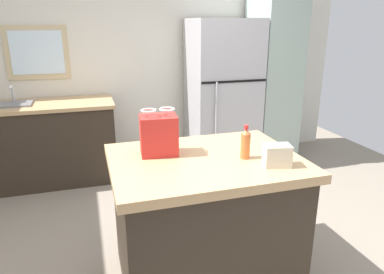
{
  "coord_description": "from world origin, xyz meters",
  "views": [
    {
      "loc": [
        -0.72,
        -2.17,
        1.74
      ],
      "look_at": [
        -0.01,
        0.15,
        0.96
      ],
      "focal_mm": 33.11,
      "sensor_mm": 36.0,
      "label": 1
    }
  ],
  "objects_px": {
    "tall_cabinet": "(272,79)",
    "bottle": "(245,144)",
    "refrigerator": "(222,94)",
    "small_box": "(277,155)",
    "kitchen_island": "(205,219)",
    "shopping_bag": "(159,135)"
  },
  "relations": [
    {
      "from": "tall_cabinet",
      "to": "bottle",
      "type": "bearing_deg",
      "value": -122.74
    },
    {
      "from": "refrigerator",
      "to": "tall_cabinet",
      "type": "bearing_deg",
      "value": 0.02
    },
    {
      "from": "refrigerator",
      "to": "kitchen_island",
      "type": "bearing_deg",
      "value": -114.31
    },
    {
      "from": "tall_cabinet",
      "to": "bottle",
      "type": "relative_size",
      "value": 9.61
    },
    {
      "from": "kitchen_island",
      "to": "shopping_bag",
      "type": "relative_size",
      "value": 3.97
    },
    {
      "from": "small_box",
      "to": "bottle",
      "type": "relative_size",
      "value": 0.72
    },
    {
      "from": "refrigerator",
      "to": "small_box",
      "type": "distance_m",
      "value": 2.35
    },
    {
      "from": "kitchen_island",
      "to": "small_box",
      "type": "distance_m",
      "value": 0.69
    },
    {
      "from": "kitchen_island",
      "to": "tall_cabinet",
      "type": "bearing_deg",
      "value": 51.78
    },
    {
      "from": "bottle",
      "to": "refrigerator",
      "type": "bearing_deg",
      "value": 72.27
    },
    {
      "from": "small_box",
      "to": "kitchen_island",
      "type": "bearing_deg",
      "value": 145.87
    },
    {
      "from": "kitchen_island",
      "to": "shopping_bag",
      "type": "bearing_deg",
      "value": 149.6
    },
    {
      "from": "kitchen_island",
      "to": "shopping_bag",
      "type": "height_order",
      "value": "shopping_bag"
    },
    {
      "from": "refrigerator",
      "to": "bottle",
      "type": "distance_m",
      "value": 2.22
    },
    {
      "from": "shopping_bag",
      "to": "small_box",
      "type": "bearing_deg",
      "value": -32.6
    },
    {
      "from": "shopping_bag",
      "to": "small_box",
      "type": "relative_size",
      "value": 1.94
    },
    {
      "from": "shopping_bag",
      "to": "kitchen_island",
      "type": "bearing_deg",
      "value": -30.4
    },
    {
      "from": "kitchen_island",
      "to": "refrigerator",
      "type": "height_order",
      "value": "refrigerator"
    },
    {
      "from": "refrigerator",
      "to": "small_box",
      "type": "height_order",
      "value": "refrigerator"
    },
    {
      "from": "kitchen_island",
      "to": "tall_cabinet",
      "type": "relative_size",
      "value": 0.58
    },
    {
      "from": "tall_cabinet",
      "to": "small_box",
      "type": "distance_m",
      "value": 2.59
    },
    {
      "from": "bottle",
      "to": "small_box",
      "type": "bearing_deg",
      "value": -53.47
    }
  ]
}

